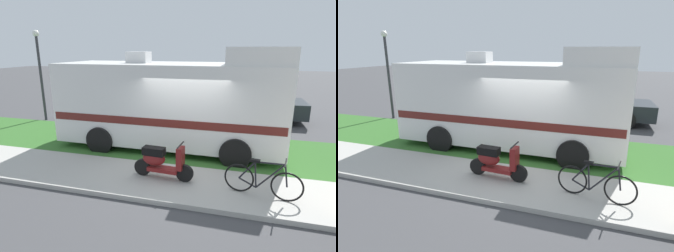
# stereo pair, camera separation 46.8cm
# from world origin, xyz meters

# --- Properties ---
(ground_plane) EXTENTS (80.00, 80.00, 0.00)m
(ground_plane) POSITION_xyz_m (0.00, 0.00, 0.00)
(ground_plane) COLOR #424244
(sidewalk) EXTENTS (24.00, 2.00, 0.12)m
(sidewalk) POSITION_xyz_m (0.00, -1.20, 0.06)
(sidewalk) COLOR #ADAAA3
(sidewalk) RESTS_ON ground
(grass_strip) EXTENTS (24.00, 3.40, 0.08)m
(grass_strip) POSITION_xyz_m (0.00, 1.50, 0.04)
(grass_strip) COLOR #336628
(grass_strip) RESTS_ON ground
(motorhome_rv) EXTENTS (7.31, 2.80, 3.35)m
(motorhome_rv) POSITION_xyz_m (-0.65, 1.53, 1.59)
(motorhome_rv) COLOR silver
(motorhome_rv) RESTS_ON ground
(scooter) EXTENTS (1.57, 0.50, 0.97)m
(scooter) POSITION_xyz_m (-0.30, -1.10, 0.58)
(scooter) COLOR black
(scooter) RESTS_ON ground
(bicycle) EXTENTS (1.67, 0.52, 0.89)m
(bicycle) POSITION_xyz_m (2.12, -1.38, 0.50)
(bicycle) COLOR black
(bicycle) RESTS_ON ground
(pickup_truck_near) EXTENTS (5.57, 2.29, 1.83)m
(pickup_truck_near) POSITION_xyz_m (0.92, 6.29, 0.98)
(pickup_truck_near) COLOR #1E2328
(pickup_truck_near) RESTS_ON ground
(street_lamp_post) EXTENTS (0.28, 0.28, 4.11)m
(street_lamp_post) POSITION_xyz_m (-7.52, 3.60, 2.50)
(street_lamp_post) COLOR #333338
(street_lamp_post) RESTS_ON ground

